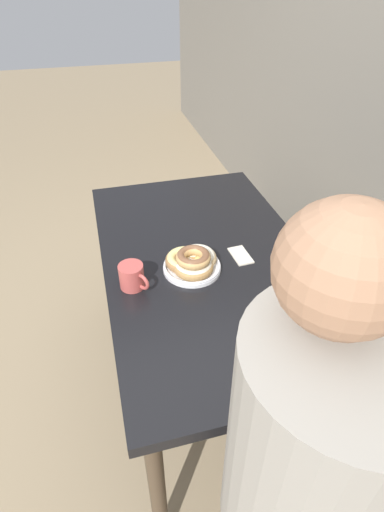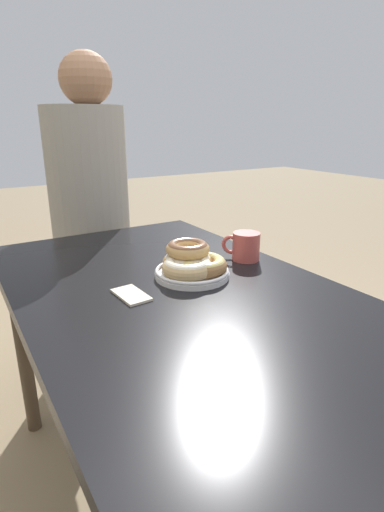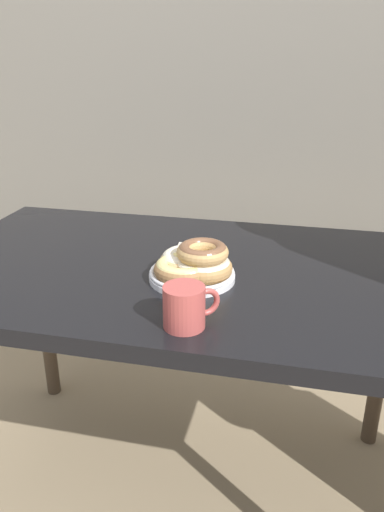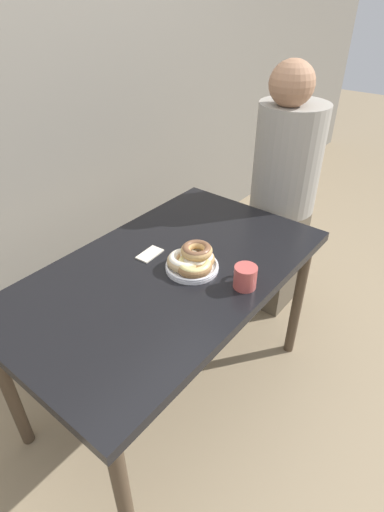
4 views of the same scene
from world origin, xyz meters
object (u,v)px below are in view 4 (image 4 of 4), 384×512
at_px(donut_plate, 193,260).
at_px(napkin, 150,254).
at_px(coffee_mug, 245,276).
at_px(dining_table, 168,284).
at_px(person_figure, 284,194).

xyz_separation_m(donut_plate, napkin, (-0.03, 0.19, -0.04)).
bearing_deg(coffee_mug, dining_table, 107.91).
height_order(person_figure, napkin, person_figure).
bearing_deg(person_figure, coffee_mug, -162.49).
xyz_separation_m(coffee_mug, person_figure, (0.76, 0.24, -0.04)).
xyz_separation_m(dining_table, person_figure, (0.85, -0.05, 0.08)).
height_order(dining_table, coffee_mug, coffee_mug).
distance_m(dining_table, person_figure, 0.86).
bearing_deg(dining_table, napkin, 77.43).
xyz_separation_m(person_figure, napkin, (-0.83, 0.17, -0.01)).
bearing_deg(person_figure, dining_table, 176.80).
relative_size(dining_table, napkin, 11.34).
xyz_separation_m(dining_table, coffee_mug, (0.09, -0.29, 0.12)).
relative_size(donut_plate, coffee_mug, 2.10).
relative_size(coffee_mug, napkin, 0.94).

